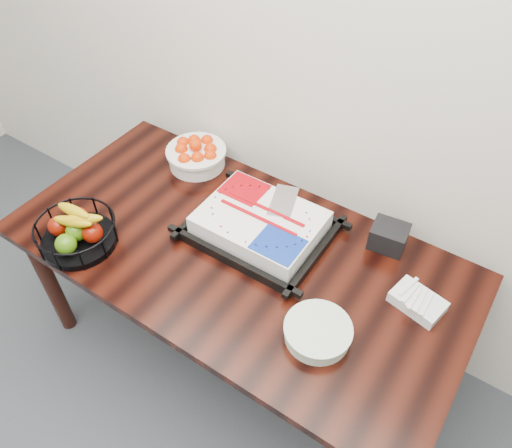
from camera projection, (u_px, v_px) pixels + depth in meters
The scene contains 7 objects.
table at pixel (237, 264), 2.00m from camera, with size 1.80×0.90×0.75m.
cake_tray at pixel (260, 225), 1.96m from camera, with size 0.53×0.42×0.11m.
tangerine_bowl at pixel (196, 151), 2.25m from camera, with size 0.27×0.27×0.17m.
fruit_basket at pixel (76, 231), 1.91m from camera, with size 0.31×0.31×0.16m.
plate_stack at pixel (318, 332), 1.65m from camera, with size 0.23×0.23×0.06m.
fork_bag at pixel (418, 301), 1.74m from camera, with size 0.20×0.15×0.05m.
napkin_box at pixel (389, 236), 1.92m from camera, with size 0.14×0.12×0.10m, color black.
Camera 1 is at (0.77, 0.99, 2.21)m, focal length 35.00 mm.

